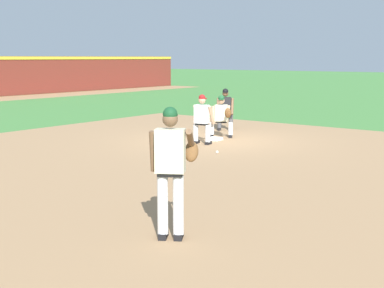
% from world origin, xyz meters
% --- Properties ---
extents(ground_plane, '(160.00, 160.00, 0.00)m').
position_xyz_m(ground_plane, '(0.00, 0.00, 0.00)').
color(ground_plane, '#47843D').
extents(infield_dirt_patch, '(18.00, 18.00, 0.01)m').
position_xyz_m(infield_dirt_patch, '(-3.89, -2.36, 0.00)').
color(infield_dirt_patch, '#A87F56').
rests_on(infield_dirt_patch, ground).
extents(first_base_bag, '(0.38, 0.38, 0.09)m').
position_xyz_m(first_base_bag, '(0.00, 0.00, 0.04)').
color(first_base_bag, white).
rests_on(first_base_bag, ground).
extents(baseball, '(0.07, 0.07, 0.07)m').
position_xyz_m(baseball, '(-1.82, -1.36, 0.04)').
color(baseball, white).
rests_on(baseball, ground).
extents(pitcher, '(0.84, 0.57, 1.86)m').
position_xyz_m(pitcher, '(-7.73, -4.72, 1.06)').
color(pitcher, black).
rests_on(pitcher, ground).
extents(first_baseman, '(0.82, 1.03, 1.34)m').
position_xyz_m(first_baseman, '(0.58, 0.14, 0.73)').
color(first_baseman, black).
rests_on(first_baseman, ground).
extents(baserunner, '(0.50, 0.63, 1.46)m').
position_xyz_m(baserunner, '(-0.83, -0.13, 0.79)').
color(baserunner, black).
rests_on(baserunner, ground).
extents(umpire, '(0.62, 0.68, 1.46)m').
position_xyz_m(umpire, '(2.07, 1.01, 0.79)').
color(umpire, black).
rests_on(umpire, ground).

